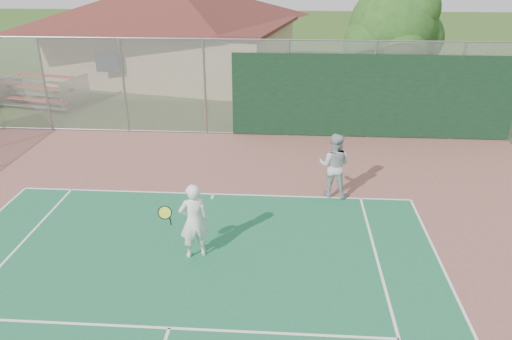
{
  "coord_description": "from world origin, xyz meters",
  "views": [
    {
      "loc": [
        2.06,
        -0.61,
        6.29
      ],
      "look_at": [
        1.3,
        10.55,
        1.38
      ],
      "focal_mm": 35.0,
      "sensor_mm": 36.0,
      "label": 1
    }
  ],
  "objects": [
    {
      "name": "tree",
      "position": [
        5.93,
        18.9,
        3.55
      ],
      "size": [
        3.87,
        3.66,
        5.39
      ],
      "color": "#392414",
      "rests_on": "ground"
    },
    {
      "name": "player_grey_back",
      "position": [
        3.35,
        12.05,
        0.91
      ],
      "size": [
        1.02,
        0.88,
        1.82
      ],
      "rotation": [
        0.0,
        0.0,
        2.9
      ],
      "color": "#AAACAF",
      "rests_on": "ground"
    },
    {
      "name": "clubhouse",
      "position": [
        -4.14,
        26.06,
        2.72
      ],
      "size": [
        13.84,
        10.65,
        5.36
      ],
      "rotation": [
        0.0,
        0.0,
        -0.21
      ],
      "color": "tan",
      "rests_on": "ground"
    },
    {
      "name": "player_white_front",
      "position": [
        0.05,
        8.78,
        0.89
      ],
      "size": [
        1.09,
        0.72,
        1.76
      ],
      "rotation": [
        0.0,
        0.0,
        3.51
      ],
      "color": "white",
      "rests_on": "ground"
    },
    {
      "name": "bleachers",
      "position": [
        -8.92,
        20.29,
        0.65
      ],
      "size": [
        3.62,
        2.54,
        1.22
      ],
      "rotation": [
        0.0,
        0.0,
        -0.23
      ],
      "color": "#AE3028",
      "rests_on": "ground"
    },
    {
      "name": "back_fence",
      "position": [
        2.11,
        16.98,
        1.67
      ],
      "size": [
        20.08,
        0.11,
        3.53
      ],
      "color": "gray",
      "rests_on": "ground"
    }
  ]
}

